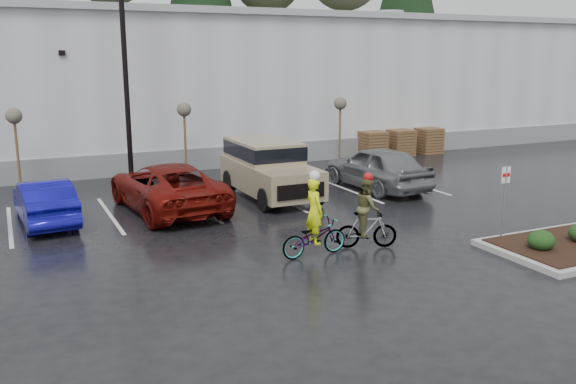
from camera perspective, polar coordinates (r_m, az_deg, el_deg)
name	(u,v)px	position (r m, az deg, el deg)	size (l,w,h in m)	color
ground	(390,266)	(15.47, 9.56, -6.81)	(120.00, 120.00, 0.00)	black
warehouse	(165,82)	(34.97, -11.40, 10.05)	(60.50, 15.50, 7.20)	#B7B9BC
wooded_ridge	(102,79)	(57.58, -17.02, 10.06)	(80.00, 25.00, 6.00)	#263B18
lamppost	(124,39)	(24.33, -15.13, 13.61)	(0.50, 1.00, 9.22)	black
sapling_west	(14,121)	(25.04, -24.23, 6.11)	(0.60, 0.60, 3.20)	#48371C
sapling_mid	(184,114)	(25.98, -9.69, 7.25)	(0.60, 0.60, 3.20)	#48371C
sapling_east	(340,107)	(28.89, 4.91, 7.91)	(0.60, 0.60, 3.20)	#48371C
pallet_stack_a	(372,145)	(31.27, 7.90, 4.42)	(1.20, 1.20, 1.35)	#48371C
pallet_stack_b	(400,143)	(32.23, 10.45, 4.57)	(1.20, 1.20, 1.35)	#48371C
pallet_stack_c	(428,141)	(33.30, 12.98, 4.72)	(1.20, 1.20, 1.35)	#48371C
shrub_a	(541,240)	(17.20, 22.62, -4.19)	(0.70, 0.70, 0.52)	black
fire_lane_sign	(504,194)	(17.61, 19.59, -0.22)	(0.30, 0.05, 2.20)	gray
car_blue	(45,201)	(20.29, -21.81, -0.83)	(1.46, 4.19, 1.38)	#0E0D91
car_red	(167,187)	(20.78, -11.25, 0.48)	(2.68, 5.80, 1.61)	#650E09
suv_tan	(270,170)	(22.16, -1.68, 2.07)	(2.20, 5.10, 2.06)	gray
car_grey	(377,167)	(23.90, 8.31, 2.28)	(2.01, 5.00, 1.70)	slate
cyclist_hivis	(314,230)	(15.80, 2.46, -3.55)	(1.90, 0.76, 2.27)	#3F3F44
cyclist_olive	(367,220)	(16.55, 7.39, -2.64)	(1.66, 1.01, 2.08)	#3F3F44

